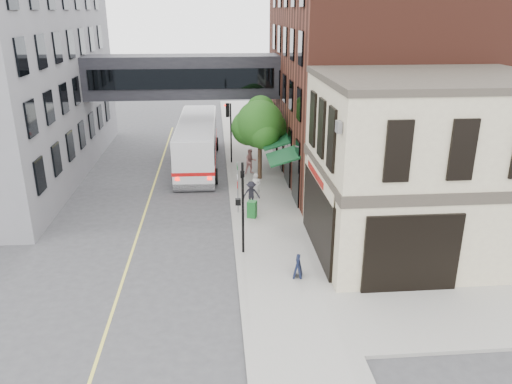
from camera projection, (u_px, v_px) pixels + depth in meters
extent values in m
plane|color=#38383A|center=(237.00, 276.00, 22.14)|extent=(120.00, 120.00, 0.00)
cube|color=gray|center=(256.00, 175.00, 35.37)|extent=(4.00, 60.00, 0.15)
cube|color=#BBAB8E|center=(426.00, 170.00, 23.32)|extent=(10.00, 8.00, 8.15)
cube|color=#38332B|center=(426.00, 168.00, 23.29)|extent=(10.12, 8.12, 0.50)
cube|color=#38332B|center=(437.00, 78.00, 21.86)|extent=(10.12, 8.12, 0.30)
cube|color=black|center=(317.00, 217.00, 23.68)|extent=(0.14, 6.40, 3.40)
cube|color=black|center=(316.00, 217.00, 23.68)|extent=(0.04, 5.90, 3.00)
cube|color=maroon|center=(315.00, 174.00, 23.57)|extent=(0.03, 3.60, 0.32)
cube|color=#4A2117|center=(369.00, 72.00, 34.54)|extent=(12.00, 18.00, 14.00)
cube|color=black|center=(272.00, 135.00, 34.21)|extent=(1.80, 13.00, 0.40)
cube|color=black|center=(183.00, 76.00, 36.49)|extent=(14.00, 3.00, 3.00)
cube|color=black|center=(182.00, 79.00, 35.04)|extent=(13.00, 0.08, 1.40)
cube|color=black|center=(184.00, 74.00, 37.94)|extent=(13.00, 0.08, 1.40)
cylinder|color=black|center=(243.00, 209.00, 23.22)|extent=(0.12, 0.12, 4.50)
cube|color=black|center=(238.00, 202.00, 23.08)|extent=(0.25, 0.22, 0.30)
imported|color=black|center=(243.00, 171.00, 22.58)|extent=(0.20, 0.16, 1.00)
cylinder|color=black|center=(231.00, 133.00, 37.24)|extent=(0.12, 0.12, 4.50)
cube|color=black|center=(228.00, 129.00, 37.10)|extent=(0.25, 0.22, 0.30)
cube|color=black|center=(228.00, 110.00, 36.62)|extent=(0.28, 0.28, 1.00)
sphere|color=#FF0C05|center=(225.00, 105.00, 36.49)|extent=(0.18, 0.18, 0.18)
cylinder|color=gray|center=(238.00, 188.00, 28.15)|extent=(0.08, 0.08, 3.00)
cube|color=white|center=(237.00, 176.00, 27.91)|extent=(0.03, 0.75, 0.22)
cube|color=#0C591E|center=(237.00, 167.00, 27.72)|extent=(0.03, 0.70, 0.18)
cube|color=#B20C0C|center=(237.00, 184.00, 28.08)|extent=(0.03, 0.30, 0.40)
cylinder|color=#382619|center=(260.00, 159.00, 33.94)|extent=(0.28, 0.28, 2.80)
sphere|color=#134612|center=(260.00, 124.00, 33.11)|extent=(3.20, 3.20, 3.20)
sphere|color=#134612|center=(271.00, 128.00, 33.78)|extent=(2.20, 2.20, 2.20)
sphere|color=#134612|center=(249.00, 128.00, 33.44)|extent=(2.40, 2.40, 2.40)
sphere|color=#134612|center=(261.00, 110.00, 33.40)|extent=(2.00, 2.00, 2.00)
cube|color=#D8CC4C|center=(149.00, 199.00, 31.10)|extent=(0.12, 40.00, 0.01)
cube|color=silver|center=(197.00, 142.00, 37.31)|extent=(2.93, 12.47, 3.13)
cube|color=black|center=(197.00, 135.00, 37.13)|extent=(2.99, 12.26, 1.13)
cube|color=#B20C0C|center=(198.00, 149.00, 37.50)|extent=(2.99, 12.50, 0.24)
cylinder|color=black|center=(175.00, 177.00, 33.41)|extent=(0.34, 1.09, 1.08)
cylinder|color=black|center=(215.00, 176.00, 33.58)|extent=(0.34, 1.09, 1.08)
cylinder|color=black|center=(184.00, 144.00, 41.50)|extent=(0.34, 1.09, 1.08)
cylinder|color=black|center=(216.00, 144.00, 41.67)|extent=(0.34, 1.09, 1.08)
imported|color=beige|center=(256.00, 186.00, 30.38)|extent=(0.69, 0.57, 1.64)
imported|color=tan|center=(251.00, 161.00, 35.13)|extent=(1.00, 0.87, 1.77)
imported|color=black|center=(251.00, 194.00, 29.24)|extent=(1.02, 0.60, 1.57)
cube|color=#145B20|center=(252.00, 209.00, 27.84)|extent=(0.60, 0.57, 0.96)
cube|color=black|center=(298.00, 267.00, 21.64)|extent=(0.46, 0.60, 0.96)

